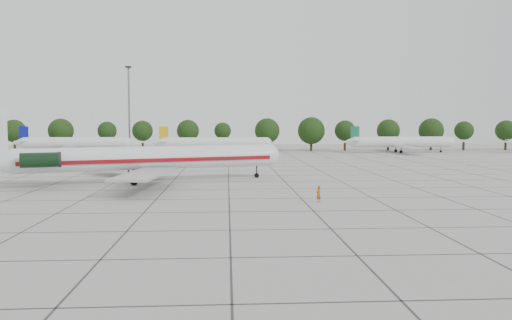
# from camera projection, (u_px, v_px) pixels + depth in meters

# --- Properties ---
(ground) EXTENTS (260.00, 260.00, 0.00)m
(ground) POSITION_uv_depth(u_px,v_px,m) (229.00, 189.00, 62.88)
(ground) COLOR #AFAFA7
(ground) RESTS_ON ground
(apron_joints) EXTENTS (170.00, 170.00, 0.02)m
(apron_joints) POSITION_uv_depth(u_px,v_px,m) (229.00, 176.00, 77.81)
(apron_joints) COLOR #383838
(apron_joints) RESTS_ON ground
(main_airliner) EXTENTS (41.24, 31.49, 9.89)m
(main_airliner) POSITION_uv_depth(u_px,v_px,m) (135.00, 158.00, 69.23)
(main_airliner) COLOR silver
(main_airliner) RESTS_ON ground
(ground_crew) EXTENTS (0.76, 0.74, 1.75)m
(ground_crew) POSITION_uv_depth(u_px,v_px,m) (319.00, 194.00, 52.71)
(ground_crew) COLOR #BE510B
(ground_crew) RESTS_ON ground
(bg_airliner_b) EXTENTS (28.24, 27.20, 7.40)m
(bg_airliner_b) POSITION_uv_depth(u_px,v_px,m) (74.00, 143.00, 134.19)
(bg_airliner_b) COLOR silver
(bg_airliner_b) RESTS_ON ground
(bg_airliner_c) EXTENTS (28.24, 27.20, 7.40)m
(bg_airliner_c) POSITION_uv_depth(u_px,v_px,m) (214.00, 143.00, 131.94)
(bg_airliner_c) COLOR silver
(bg_airliner_c) RESTS_ON ground
(bg_airliner_d) EXTENTS (28.24, 27.20, 7.40)m
(bg_airliner_d) POSITION_uv_depth(u_px,v_px,m) (401.00, 142.00, 139.78)
(bg_airliner_d) COLOR silver
(bg_airliner_d) RESTS_ON ground
(tree_line) EXTENTS (249.86, 8.44, 10.22)m
(tree_line) POSITION_uv_depth(u_px,v_px,m) (188.00, 131.00, 146.37)
(tree_line) COLOR #332114
(tree_line) RESTS_ON ground
(floodlight_mast) EXTENTS (1.60, 1.60, 25.45)m
(floodlight_mast) POSITION_uv_depth(u_px,v_px,m) (129.00, 103.00, 151.66)
(floodlight_mast) COLOR slate
(floodlight_mast) RESTS_ON ground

